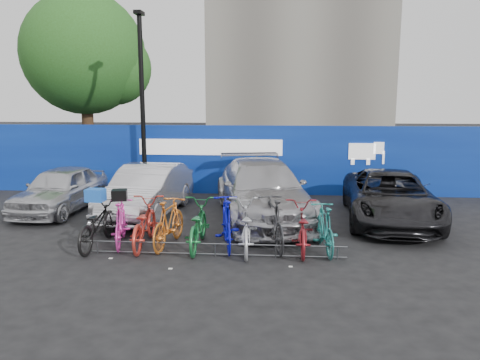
# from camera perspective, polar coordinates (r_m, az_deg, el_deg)

# --- Properties ---
(ground) EXTENTS (100.00, 100.00, 0.00)m
(ground) POSITION_cam_1_polar(r_m,az_deg,el_deg) (10.77, -2.63, -8.22)
(ground) COLOR black
(ground) RESTS_ON ground
(hoarding) EXTENTS (22.00, 0.18, 2.40)m
(hoarding) POSITION_cam_1_polar(r_m,az_deg,el_deg) (16.34, -0.09, 2.48)
(hoarding) COLOR navy
(hoarding) RESTS_ON ground
(tree) EXTENTS (5.40, 5.20, 7.80)m
(tree) POSITION_cam_1_polar(r_m,az_deg,el_deg) (21.80, -17.85, 14.12)
(tree) COLOR #382314
(tree) RESTS_ON ground
(lamppost) EXTENTS (0.25, 0.50, 6.11)m
(lamppost) POSITION_cam_1_polar(r_m,az_deg,el_deg) (16.17, -11.83, 9.53)
(lamppost) COLOR black
(lamppost) RESTS_ON ground
(bike_rack) EXTENTS (5.60, 0.03, 0.30)m
(bike_rack) POSITION_cam_1_polar(r_m,az_deg,el_deg) (10.16, -3.05, -8.42)
(bike_rack) COLOR #595B60
(bike_rack) RESTS_ON ground
(car_0) EXTENTS (1.83, 4.03, 1.34)m
(car_0) POSITION_cam_1_polar(r_m,az_deg,el_deg) (14.90, -21.03, -1.04)
(car_0) COLOR #BABBC0
(car_0) RESTS_ON ground
(car_1) EXTENTS (1.92, 4.51, 1.44)m
(car_1) POSITION_cam_1_polar(r_m,az_deg,el_deg) (13.68, -11.21, -1.28)
(car_1) COLOR silver
(car_1) RESTS_ON ground
(car_2) EXTENTS (3.29, 5.86, 1.60)m
(car_2) POSITION_cam_1_polar(r_m,az_deg,el_deg) (13.12, 2.72, -1.23)
(car_2) COLOR #AEADB3
(car_2) RESTS_ON ground
(car_3) EXTENTS (2.69, 5.12, 1.37)m
(car_3) POSITION_cam_1_polar(r_m,az_deg,el_deg) (13.39, 17.81, -1.99)
(car_3) COLOR black
(car_3) RESTS_ON ground
(bike_0) EXTENTS (0.76, 2.04, 1.06)m
(bike_0) POSITION_cam_1_polar(r_m,az_deg,el_deg) (11.16, -17.02, -5.16)
(bike_0) COLOR black
(bike_0) RESTS_ON ground
(bike_1) EXTENTS (0.84, 1.83, 1.06)m
(bike_1) POSITION_cam_1_polar(r_m,az_deg,el_deg) (11.14, -14.34, -5.07)
(bike_1) COLOR #F136B0
(bike_1) RESTS_ON ground
(bike_2) EXTENTS (0.80, 2.08, 1.08)m
(bike_2) POSITION_cam_1_polar(r_m,az_deg,el_deg) (10.93, -11.63, -5.19)
(bike_2) COLOR red
(bike_2) RESTS_ON ground
(bike_3) EXTENTS (0.79, 1.90, 1.11)m
(bike_3) POSITION_cam_1_polar(r_m,az_deg,el_deg) (10.82, -8.67, -5.18)
(bike_3) COLOR orange
(bike_3) RESTS_ON ground
(bike_4) EXTENTS (0.73, 2.05, 1.07)m
(bike_4) POSITION_cam_1_polar(r_m,az_deg,el_deg) (10.64, -5.20, -5.46)
(bike_4) COLOR #1A7134
(bike_4) RESTS_ON ground
(bike_5) EXTENTS (0.88, 2.00, 1.16)m
(bike_5) POSITION_cam_1_polar(r_m,az_deg,el_deg) (10.60, -1.64, -5.23)
(bike_5) COLOR #0B0EB7
(bike_5) RESTS_ON ground
(bike_6) EXTENTS (0.88, 2.14, 1.10)m
(bike_6) POSITION_cam_1_polar(r_m,az_deg,el_deg) (10.44, 0.62, -5.66)
(bike_6) COLOR #AEB1B6
(bike_6) RESTS_ON ground
(bike_7) EXTENTS (0.98, 2.04, 1.18)m
(bike_7) POSITION_cam_1_polar(r_m,az_deg,el_deg) (10.60, 4.11, -5.20)
(bike_7) COLOR #2A2A2D
(bike_7) RESTS_ON ground
(bike_8) EXTENTS (0.73, 2.02, 1.06)m
(bike_8) POSITION_cam_1_polar(r_m,az_deg,el_deg) (10.50, 7.50, -5.77)
(bike_8) COLOR maroon
(bike_8) RESTS_ON ground
(bike_9) EXTENTS (0.68, 1.82, 1.06)m
(bike_9) POSITION_cam_1_polar(r_m,az_deg,el_deg) (10.52, 10.28, -5.80)
(bike_9) COLOR #227B76
(bike_9) RESTS_ON ground
(cargo_crate) EXTENTS (0.42, 0.34, 0.28)m
(cargo_crate) POSITION_cam_1_polar(r_m,az_deg,el_deg) (11.00, -17.21, -1.78)
(cargo_crate) COLOR blue
(cargo_crate) RESTS_ON bike_0
(cargo_topcase) EXTENTS (0.39, 0.37, 0.25)m
(cargo_topcase) POSITION_cam_1_polar(r_m,az_deg,el_deg) (10.99, -14.49, -1.78)
(cargo_topcase) COLOR black
(cargo_topcase) RESTS_ON bike_1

